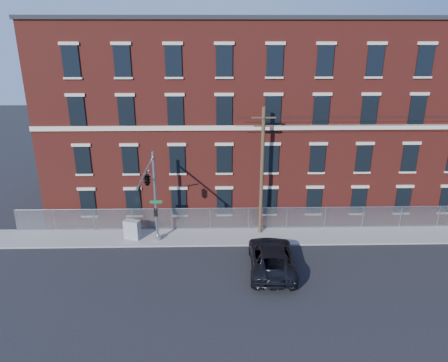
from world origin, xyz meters
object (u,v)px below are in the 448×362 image
utility_pole_near (262,170)px  utility_cabinet (132,230)px  pickup_truck (271,257)px  traffic_signal_mast (149,186)px

utility_pole_near → utility_cabinet: 10.95m
utility_cabinet → pickup_truck: bearing=-4.8°
traffic_signal_mast → pickup_truck: (8.19, -1.86, -4.51)m
utility_pole_near → traffic_signal_mast: bearing=-156.9°
traffic_signal_mast → pickup_truck: size_ratio=1.11×
utility_cabinet → utility_pole_near: bearing=23.7°
pickup_truck → traffic_signal_mast: bearing=-9.9°
pickup_truck → utility_cabinet: pickup_truck is taller
pickup_truck → utility_cabinet: 11.07m
traffic_signal_mast → utility_cabinet: (-1.96, 2.56, -4.51)m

